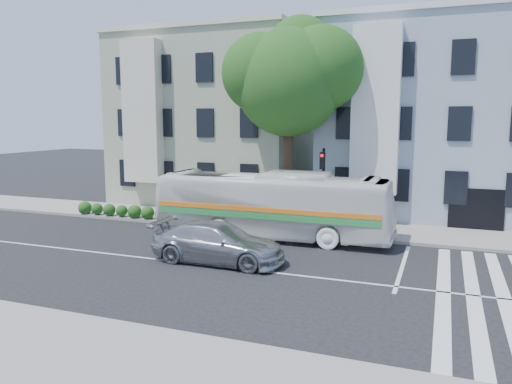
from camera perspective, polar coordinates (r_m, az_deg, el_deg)
The scene contains 10 objects.
ground at distance 19.42m, azimuth -3.96°, elevation -8.52°, with size 120.00×120.00×0.00m, color black.
sidewalk_far at distance 26.65m, azimuth 3.28°, elevation -3.70°, with size 80.00×4.00×0.15m, color gray.
sidewalk_near at distance 13.06m, azimuth -19.54°, elevation -17.32°, with size 80.00×4.00×0.15m, color gray.
building_left at distance 35.14m, azimuth -4.17°, elevation 8.12°, with size 12.00×10.00×11.00m, color #98A086.
building_right at distance 31.87m, azimuth 19.52°, elevation 7.64°, with size 12.00×10.00×11.00m, color #94A0B1.
street_tree at distance 26.84m, azimuth 4.03°, elevation 13.04°, with size 7.30×5.90×11.10m.
bus at distance 23.67m, azimuth 1.81°, elevation -1.50°, with size 11.36×2.66×3.16m, color white.
sedan at distance 19.87m, azimuth -4.37°, elevation -5.78°, with size 5.41×2.20×1.57m, color #ABADB2.
hedge at distance 28.18m, azimuth -12.29°, elevation -2.33°, with size 8.50×0.84×0.70m, color #255E1E, non-canonical shape.
traffic_signal at distance 25.07m, azimuth 7.64°, elevation 1.59°, with size 0.44×0.53×4.20m.
Camera 1 is at (7.83, -16.86, 5.63)m, focal length 35.00 mm.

